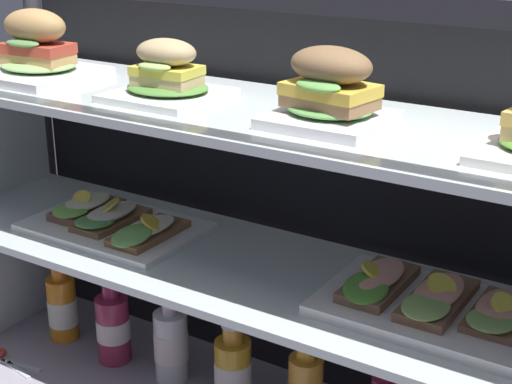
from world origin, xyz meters
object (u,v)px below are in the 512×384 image
(plated_roll_sandwich_mid_right, at_px, (37,54))
(plated_roll_sandwich_left_of_center, at_px, (330,93))
(open_sandwich_tray_mid_right, at_px, (113,221))
(open_sandwich_tray_far_right, at_px, (430,302))
(juice_bottle_near_post, at_px, (233,371))
(juice_bottle_back_left, at_px, (62,307))
(juice_bottle_front_right_end, at_px, (113,326))
(plated_roll_sandwich_far_left, at_px, (167,78))
(juice_bottle_back_center, at_px, (171,344))

(plated_roll_sandwich_mid_right, bearing_deg, plated_roll_sandwich_left_of_center, -0.16)
(open_sandwich_tray_mid_right, bearing_deg, open_sandwich_tray_far_right, 0.99)
(open_sandwich_tray_far_right, bearing_deg, juice_bottle_near_post, 176.70)
(open_sandwich_tray_far_right, bearing_deg, juice_bottle_back_left, 177.92)
(juice_bottle_back_left, bearing_deg, juice_bottle_front_right_end, -2.99)
(plated_roll_sandwich_far_left, bearing_deg, plated_roll_sandwich_left_of_center, -0.28)
(plated_roll_sandwich_left_of_center, distance_m, juice_bottle_back_left, 0.90)
(plated_roll_sandwich_left_of_center, xyz_separation_m, juice_bottle_back_left, (-0.68, 0.06, -0.59))
(plated_roll_sandwich_mid_right, distance_m, juice_bottle_back_left, 0.59)
(open_sandwich_tray_mid_right, height_order, juice_bottle_front_right_end, open_sandwich_tray_mid_right)
(juice_bottle_back_center, distance_m, juice_bottle_near_post, 0.16)
(plated_roll_sandwich_mid_right, height_order, juice_bottle_front_right_end, plated_roll_sandwich_mid_right)
(plated_roll_sandwich_mid_right, height_order, juice_bottle_back_center, plated_roll_sandwich_mid_right)
(plated_roll_sandwich_mid_right, xyz_separation_m, plated_roll_sandwich_left_of_center, (0.62, -0.00, 0.00))
(juice_bottle_front_right_end, height_order, juice_bottle_back_center, juice_bottle_front_right_end)
(plated_roll_sandwich_mid_right, relative_size, open_sandwich_tray_far_right, 0.60)
(open_sandwich_tray_far_right, height_order, juice_bottle_near_post, open_sandwich_tray_far_right)
(plated_roll_sandwich_far_left, distance_m, plated_roll_sandwich_left_of_center, 0.31)
(plated_roll_sandwich_mid_right, relative_size, plated_roll_sandwich_left_of_center, 1.20)
(plated_roll_sandwich_left_of_center, xyz_separation_m, juice_bottle_back_center, (-0.38, 0.06, -0.58))
(plated_roll_sandwich_far_left, bearing_deg, juice_bottle_near_post, 27.59)
(open_sandwich_tray_mid_right, relative_size, juice_bottle_back_left, 1.78)
(plated_roll_sandwich_left_of_center, height_order, open_sandwich_tray_mid_right, plated_roll_sandwich_left_of_center)
(plated_roll_sandwich_mid_right, relative_size, open_sandwich_tray_mid_right, 0.60)
(plated_roll_sandwich_far_left, bearing_deg, juice_bottle_back_center, 137.26)
(plated_roll_sandwich_far_left, relative_size, juice_bottle_near_post, 0.94)
(plated_roll_sandwich_mid_right, height_order, open_sandwich_tray_mid_right, plated_roll_sandwich_mid_right)
(juice_bottle_back_center, height_order, juice_bottle_near_post, juice_bottle_back_center)
(juice_bottle_back_left, bearing_deg, plated_roll_sandwich_far_left, -8.83)
(plated_roll_sandwich_mid_right, relative_size, juice_bottle_back_center, 1.05)
(plated_roll_sandwich_left_of_center, relative_size, juice_bottle_back_center, 0.88)
(open_sandwich_tray_far_right, height_order, juice_bottle_back_center, open_sandwich_tray_far_right)
(plated_roll_sandwich_mid_right, relative_size, juice_bottle_front_right_end, 0.98)
(plated_roll_sandwich_far_left, distance_m, open_sandwich_tray_far_right, 0.57)
(juice_bottle_back_left, height_order, juice_bottle_front_right_end, juice_bottle_front_right_end)
(open_sandwich_tray_far_right, distance_m, juice_bottle_front_right_end, 0.74)
(juice_bottle_front_right_end, bearing_deg, open_sandwich_tray_mid_right, -32.22)
(open_sandwich_tray_mid_right, distance_m, juice_bottle_near_post, 0.37)
(juice_bottle_back_center, bearing_deg, open_sandwich_tray_mid_right, -153.92)
(juice_bottle_front_right_end, xyz_separation_m, juice_bottle_back_center, (0.15, 0.01, -0.00))
(open_sandwich_tray_far_right, bearing_deg, plated_roll_sandwich_mid_right, -178.05)
(plated_roll_sandwich_mid_right, height_order, plated_roll_sandwich_far_left, plated_roll_sandwich_mid_right)
(juice_bottle_back_center, bearing_deg, plated_roll_sandwich_left_of_center, -9.58)
(juice_bottle_back_left, distance_m, juice_bottle_near_post, 0.47)
(open_sandwich_tray_mid_right, bearing_deg, juice_bottle_front_right_end, 147.78)
(juice_bottle_back_left, xyz_separation_m, juice_bottle_front_right_end, (0.16, -0.01, 0.00))
(juice_bottle_back_left, relative_size, juice_bottle_near_post, 0.99)
(plated_roll_sandwich_left_of_center, distance_m, juice_bottle_back_center, 0.70)
(juice_bottle_back_left, bearing_deg, juice_bottle_back_center, 0.73)
(open_sandwich_tray_mid_right, height_order, open_sandwich_tray_far_right, open_sandwich_tray_far_right)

